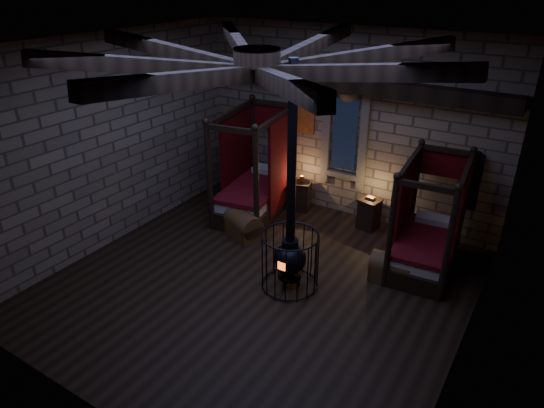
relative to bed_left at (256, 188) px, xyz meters
The scene contains 8 objects.
room 4.28m from the bed_left, 54.07° to the right, with size 7.02×7.02×4.29m.
bed_left is the anchor object (origin of this frame).
bed_right 4.05m from the bed_left, ahead, with size 1.25×2.12×2.13m.
trunk_left 1.29m from the bed_left, 69.46° to the right, with size 0.95×0.79×0.60m.
trunk_right 3.85m from the bed_left, 15.87° to the right, with size 0.79×0.54×0.55m.
nightstand_left 1.08m from the bed_left, 35.63° to the left, with size 0.54×0.53×0.88m.
nightstand_right 2.66m from the bed_left, 13.07° to the left, with size 0.50×0.49×0.77m.
stove 3.12m from the bed_left, 45.21° to the right, with size 1.04×1.04×4.05m.
Camera 1 is at (4.11, -6.12, 5.23)m, focal length 32.00 mm.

